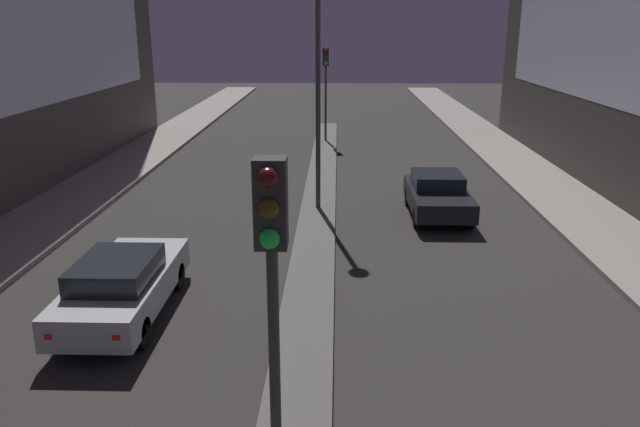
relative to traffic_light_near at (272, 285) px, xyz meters
name	(u,v)px	position (x,y,z in m)	size (l,w,h in m)	color
median_strip	(319,204)	(0.00, 15.31, -3.59)	(1.19, 36.21, 0.13)	#56544F
traffic_light_near	(272,285)	(0.00, 0.00, 0.00)	(0.32, 0.42, 4.81)	#383838
traffic_light_mid	(326,73)	(0.00, 27.49, 0.00)	(0.32, 0.42, 4.81)	#383838
street_lamp	(318,35)	(0.00, 14.69, 2.16)	(0.55, 0.55, 8.13)	#383838
car_left_lane	(123,284)	(-3.99, 6.57, -2.90)	(1.79, 4.66, 1.44)	#B2B2B7
car_right_lane	(438,195)	(3.99, 14.30, -2.93)	(1.87, 4.04, 1.39)	black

